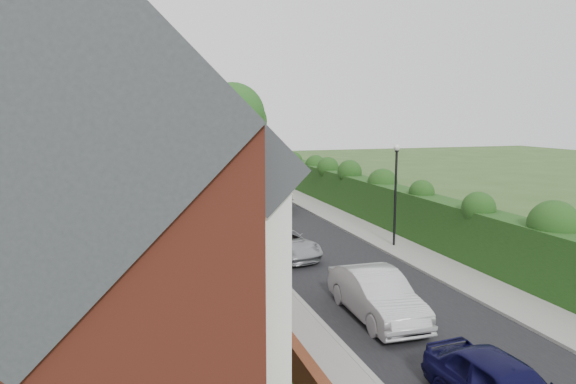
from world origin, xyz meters
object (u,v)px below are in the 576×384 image
car_white (248,217)px  horse_cart (279,190)px  car_silver_b (283,243)px  car_silver_a (376,295)px  car_red (226,195)px  lamppost (396,182)px  car_beige (216,185)px  horse (287,202)px  car_grey (203,178)px  car_green (239,207)px

car_white → horse_cart: 6.34m
car_silver_b → car_silver_a: bearing=-98.1°
car_red → car_silver_b: bearing=-101.7°
lamppost → car_silver_a: size_ratio=1.09×
car_silver_a → car_silver_b: size_ratio=1.03×
car_beige → horse_cart: bearing=-79.7°
lamppost → horse: (-2.50, 9.91, -2.52)m
car_silver_a → car_red: bearing=93.4°
car_grey → horse: size_ratio=2.58×
car_red → horse_cart: bearing=-46.6°
horse_cart → car_white: bearing=-122.9°
car_silver_b → lamppost: bearing=-14.7°
lamppost → car_silver_b: 6.38m
car_red → car_white: bearing=-102.6°
car_red → horse_cart: size_ratio=1.45×
car_silver_a → car_beige: bearing=92.5°
car_silver_b → car_red: size_ratio=0.97×
car_white → horse: bearing=37.3°
car_white → car_beige: car_beige is taller
car_grey → horse_cart: size_ratio=1.44×
car_grey → car_silver_b: bearing=-101.1°
car_silver_a → car_red: size_ratio=1.00×
lamppost → horse_cart: 12.31m
car_green → car_grey: car_grey is taller
car_green → horse_cart: (3.30, 1.98, 0.72)m
car_red → car_beige: car_beige is taller
lamppost → car_grey: bearing=103.0°
car_green → horse_cart: size_ratio=1.14×
lamppost → car_red: 15.55m
car_green → car_grey: size_ratio=0.79×
car_grey → car_white: bearing=-101.4°
car_silver_b → horse_cart: bearing=60.5°
lamppost → car_red: lamppost is taller
lamppost → car_white: (-5.92, 6.60, -2.66)m
car_green → car_beige: (0.24, 9.89, 0.15)m
car_green → lamppost: bearing=-61.7°
car_green → horse: (3.30, 0.01, 0.14)m
car_beige → car_grey: size_ratio=1.20×
car_red → horse_cart: 4.07m
car_beige → horse: bearing=-83.7°
lamppost → car_green: size_ratio=1.39×
lamppost → car_green: 11.79m
car_red → car_grey: 11.20m
car_grey → lamppost: bearing=-88.2°
horse → horse_cart: (-0.00, 1.98, 0.58)m
car_silver_b → car_grey: (-0.05, 25.32, 0.05)m
car_silver_a → car_beige: (-0.56, 27.60, 0.01)m
car_white → car_beige: (0.36, 13.20, 0.15)m
horse → horse_cart: horse_cart is taller
lamppost → car_silver_a: 9.60m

